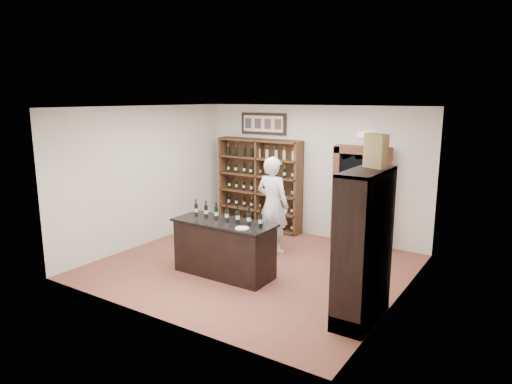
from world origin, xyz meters
TOP-DOWN VIEW (x-y plane):
  - floor at (0.00, 0.00)m, footprint 5.50×5.50m
  - ceiling at (0.00, 0.00)m, footprint 5.50×5.50m
  - wall_back at (0.00, 2.50)m, footprint 5.50×0.04m
  - wall_left at (-2.75, 0.00)m, footprint 0.04×5.00m
  - wall_right at (2.75, 0.00)m, footprint 0.04×5.00m
  - wine_shelf at (-1.30, 2.33)m, footprint 2.20×0.38m
  - framed_picture at (-1.30, 2.47)m, footprint 1.25×0.04m
  - arched_doorway at (1.25, 2.33)m, footprint 1.17×0.35m
  - emergency_light at (1.25, 2.42)m, footprint 0.30×0.10m
  - tasting_counter at (-0.20, -0.60)m, footprint 1.88×0.78m
  - counter_bottle_0 at (-0.92, -0.51)m, footprint 0.07×0.07m
  - counter_bottle_1 at (-0.68, -0.51)m, footprint 0.07×0.07m
  - counter_bottle_2 at (-0.44, -0.51)m, footprint 0.07×0.07m
  - counter_bottle_3 at (-0.20, -0.51)m, footprint 0.07×0.07m
  - counter_bottle_4 at (0.04, -0.51)m, footprint 0.07×0.07m
  - counter_bottle_5 at (0.28, -0.51)m, footprint 0.07×0.07m
  - counter_bottle_6 at (0.52, -0.51)m, footprint 0.07×0.07m
  - side_cabinet at (2.52, -0.90)m, footprint 0.48×1.20m
  - shopkeeper at (-0.11, 0.93)m, footprint 0.76×0.52m
  - plate at (0.34, -0.81)m, footprint 0.23×0.23m
  - wine_crate at (2.52, -0.66)m, footprint 0.37×0.27m

SIDE VIEW (x-z plane):
  - floor at x=0.00m, z-range 0.00..0.00m
  - tasting_counter at x=-0.20m, z-range -0.01..0.99m
  - side_cabinet at x=2.52m, z-range -0.35..1.85m
  - shopkeeper at x=-0.11m, z-range 0.00..2.01m
  - plate at x=0.34m, z-range 1.00..1.02m
  - wine_shelf at x=-1.30m, z-range 0.00..2.20m
  - counter_bottle_0 at x=-0.92m, z-range 0.96..1.26m
  - counter_bottle_1 at x=-0.68m, z-range 0.96..1.26m
  - counter_bottle_2 at x=-0.44m, z-range 0.96..1.26m
  - counter_bottle_3 at x=-0.20m, z-range 0.96..1.26m
  - counter_bottle_4 at x=0.04m, z-range 0.96..1.26m
  - counter_bottle_5 at x=0.28m, z-range 0.96..1.26m
  - counter_bottle_6 at x=0.52m, z-range 0.96..1.26m
  - arched_doorway at x=1.25m, z-range 0.05..2.22m
  - wall_back at x=0.00m, z-range 0.00..3.00m
  - wall_left at x=-2.75m, z-range 0.00..3.00m
  - wall_right at x=2.75m, z-range 0.00..3.00m
  - emergency_light at x=1.25m, z-range 2.35..2.45m
  - wine_crate at x=2.52m, z-range 2.20..2.68m
  - framed_picture at x=-1.30m, z-range 2.29..2.81m
  - ceiling at x=0.00m, z-range 3.00..3.00m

